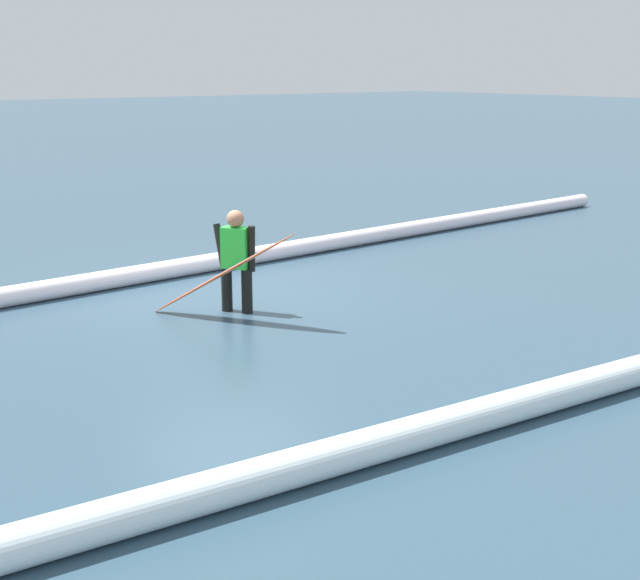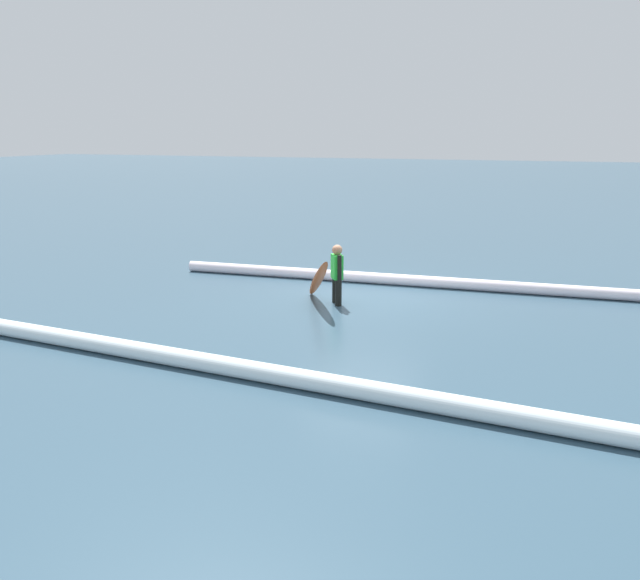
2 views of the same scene
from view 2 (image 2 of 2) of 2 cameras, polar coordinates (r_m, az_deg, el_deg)
ground_plane at (r=14.55m, az=3.79°, el=-0.62°), size 149.36×149.36×0.00m
surfer at (r=13.76m, az=1.52°, el=1.65°), size 0.35×0.54×1.31m
surfboard at (r=13.70m, az=-0.16°, el=0.98°), size 1.19×1.83×1.18m
wave_crest_foreground at (r=15.52m, az=15.12°, el=0.35°), size 15.70×1.25×0.27m
wave_crest_midground at (r=9.14m, az=2.11°, el=-8.56°), size 14.31×1.28×0.30m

